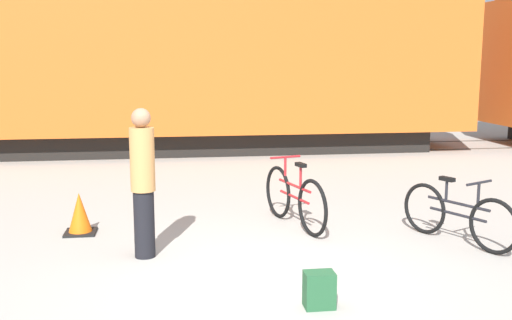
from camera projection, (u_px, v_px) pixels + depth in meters
ground_plane at (265, 278)px, 6.29m from camera, size 80.00×80.00×0.00m
freight_train at (208, 40)px, 14.71m from camera, size 41.05×2.91×5.22m
rail_near at (212, 154)px, 14.46m from camera, size 53.05×0.07×0.01m
rail_far at (208, 146)px, 15.86m from camera, size 53.05×0.07×0.01m
bicycle_black at (457, 215)px, 7.45m from camera, size 0.80×1.55×0.83m
bicycle_maroon at (294, 198)px, 8.20m from camera, size 0.56×1.74×0.94m
person_in_tan at (143, 181)px, 6.84m from camera, size 0.28×0.28×1.74m
backpack at (319, 290)px, 5.53m from camera, size 0.28×0.20×0.34m
traffic_cone at (80, 215)px, 7.87m from camera, size 0.40×0.40×0.55m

